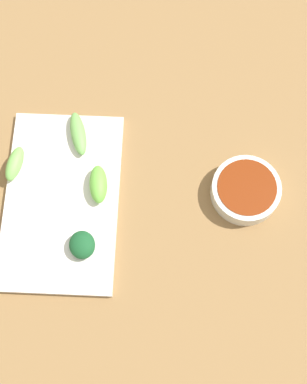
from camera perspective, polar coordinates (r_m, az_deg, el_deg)
name	(u,v)px	position (r m, az deg, el deg)	size (l,w,h in m)	color
tabletop	(146,197)	(0.93, -0.84, -0.50)	(2.10, 2.10, 0.02)	olive
sauce_bowl	(246,190)	(0.91, 9.67, 0.20)	(0.11, 0.11, 0.03)	silver
serving_plate	(62,201)	(0.92, -9.59, -0.90)	(0.19, 0.31, 0.01)	silver
broccoli_stalk_0	(15,164)	(0.94, -14.40, 2.90)	(0.02, 0.06, 0.02)	#75BB53
broccoli_stalk_1	(98,184)	(0.90, -5.82, 0.82)	(0.03, 0.07, 0.03)	#6ABB41
broccoli_stalk_2	(78,134)	(0.94, -7.92, 6.10)	(0.03, 0.08, 0.02)	#6EAF52
broccoli_leafy_3	(82,245)	(0.88, -7.52, -5.53)	(0.04, 0.05, 0.03)	#195128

